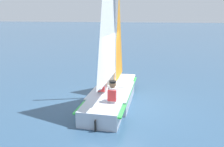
% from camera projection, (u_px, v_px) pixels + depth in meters
% --- Properties ---
extents(ground_plane, '(260.00, 260.00, 0.00)m').
position_uv_depth(ground_plane, '(112.00, 102.00, 8.13)').
color(ground_plane, '#2D4C6B').
extents(sailboat_main, '(4.47, 1.77, 6.11)m').
position_uv_depth(sailboat_main, '(112.00, 79.00, 7.87)').
color(sailboat_main, '#B2BCCC').
rests_on(sailboat_main, ground_plane).
extents(sailor_helm, '(0.36, 0.33, 1.16)m').
position_uv_depth(sailor_helm, '(102.00, 88.00, 7.70)').
color(sailor_helm, black).
rests_on(sailor_helm, ground_plane).
extents(sailor_crew, '(0.36, 0.33, 1.16)m').
position_uv_depth(sailor_crew, '(113.00, 97.00, 6.83)').
color(sailor_crew, black).
rests_on(sailor_crew, ground_plane).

